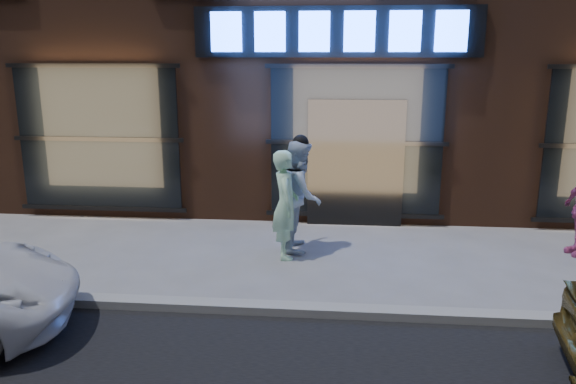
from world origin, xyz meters
name	(u,v)px	position (x,y,z in m)	size (l,w,h in m)	color
ground	(360,316)	(0.00, 0.00, 0.00)	(90.00, 90.00, 0.00)	slate
curb	(360,312)	(0.00, 0.00, 0.06)	(60.00, 0.25, 0.12)	gray
man_bowtie	(285,205)	(-1.14, 2.05, 0.88)	(0.64, 0.42, 1.76)	#B5EEBE
man_cap	(300,195)	(-0.94, 2.49, 0.93)	(0.90, 0.70, 1.86)	white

